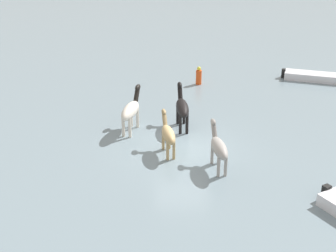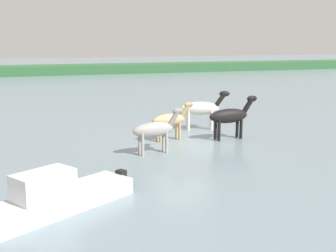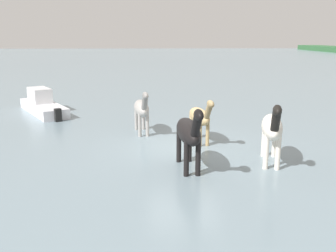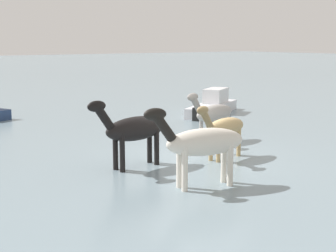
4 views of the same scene
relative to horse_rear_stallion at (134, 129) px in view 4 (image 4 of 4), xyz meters
The scene contains 6 objects.
ground_plane 2.49m from the horse_rear_stallion, behind, with size 207.49×207.49×0.00m, color gray.
horse_rear_stallion is the anchor object (origin of this frame).
horse_mid_herd 2.81m from the horse_rear_stallion, 165.94° to the left, with size 2.20×0.82×1.70m.
horse_dark_mare 4.33m from the horse_rear_stallion, 161.20° to the right, with size 2.32×0.80×1.79m.
horse_pinto_flank 2.51m from the horse_rear_stallion, 98.68° to the left, with size 2.57×1.06×1.99m.
boat_skiff_near 10.57m from the horse_rear_stallion, 142.81° to the right, with size 4.33×3.26×1.33m.
Camera 4 is at (9.04, 11.06, 3.50)m, focal length 51.50 mm.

